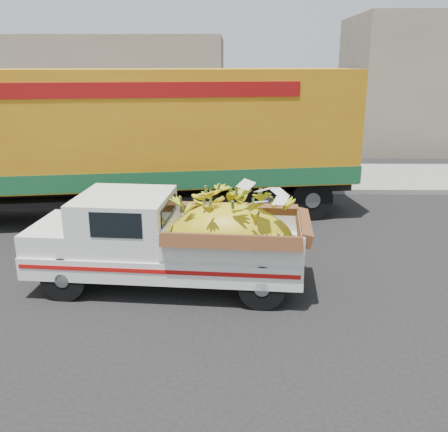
{
  "coord_description": "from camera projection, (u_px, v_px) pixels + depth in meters",
  "views": [
    {
      "loc": [
        1.4,
        -7.75,
        3.95
      ],
      "look_at": [
        1.27,
        1.22,
        1.19
      ],
      "focal_mm": 40.0,
      "sensor_mm": 36.0,
      "label": 1
    }
  ],
  "objects": [
    {
      "name": "curb",
      "position": [
        187.0,
        190.0,
        15.77
      ],
      "size": [
        60.0,
        0.25,
        0.15
      ],
      "primitive_type": "cube",
      "color": "gray",
      "rests_on": "ground"
    },
    {
      "name": "ground",
      "position": [
        149.0,
        302.0,
        8.59
      ],
      "size": [
        100.0,
        100.0,
        0.0
      ],
      "primitive_type": "plane",
      "color": "black",
      "rests_on": "ground"
    },
    {
      "name": "pickup_truck",
      "position": [
        188.0,
        239.0,
        8.97
      ],
      "size": [
        4.99,
        2.18,
        1.7
      ],
      "rotation": [
        0.0,
        0.0,
        -0.08
      ],
      "color": "black",
      "rests_on": "ground"
    },
    {
      "name": "semi_trailer",
      "position": [
        127.0,
        137.0,
        12.85
      ],
      "size": [
        12.07,
        4.3,
        3.8
      ],
      "rotation": [
        0.0,
        0.0,
        0.15
      ],
      "color": "black",
      "rests_on": "ground"
    },
    {
      "name": "building_left",
      "position": [
        26.0,
        96.0,
        22.81
      ],
      "size": [
        18.0,
        6.0,
        5.0
      ],
      "primitive_type": "cube",
      "color": "gray",
      "rests_on": "ground"
    },
    {
      "name": "sidewalk",
      "position": [
        192.0,
        176.0,
        17.78
      ],
      "size": [
        60.0,
        4.0,
        0.14
      ],
      "primitive_type": "cube",
      "color": "gray",
      "rests_on": "ground"
    }
  ]
}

